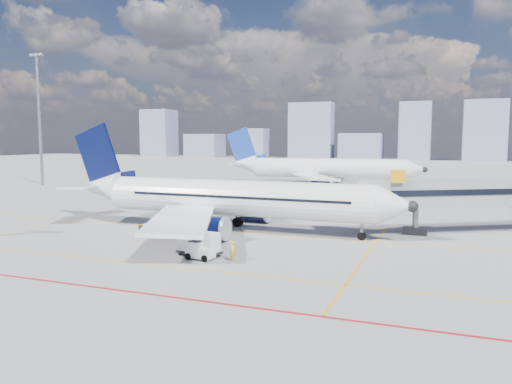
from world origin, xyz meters
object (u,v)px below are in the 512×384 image
cargo_dolly (199,243)px  ramp_worker (233,251)px  second_aircraft (320,168)px  baggage_tug (199,250)px  main_aircraft (222,198)px  belt_loader (159,229)px

cargo_dolly → ramp_worker: size_ratio=2.42×
second_aircraft → baggage_tug: second_aircraft is taller
baggage_tug → ramp_worker: ramp_worker is taller
main_aircraft → second_aircraft: second_aircraft is taller
main_aircraft → belt_loader: (-4.37, -4.75, -2.59)m
second_aircraft → baggage_tug: size_ratio=18.40×
main_aircraft → ramp_worker: main_aircraft is taller
second_aircraft → ramp_worker: second_aircraft is taller
ramp_worker → main_aircraft: bearing=27.5°
second_aircraft → cargo_dolly: (6.09, -63.77, -2.19)m
cargo_dolly → baggage_tug: bearing=-52.7°
main_aircraft → baggage_tug: main_aircraft is taller
second_aircraft → belt_loader: (-1.31, -57.73, -2.58)m
second_aircraft → belt_loader: 57.80m
baggage_tug → ramp_worker: (2.60, 0.41, 0.07)m
main_aircraft → belt_loader: 6.95m
baggage_tug → cargo_dolly: size_ratio=0.60×
second_aircraft → cargo_dolly: size_ratio=11.06×
main_aircraft → second_aircraft: bearing=94.2°
second_aircraft → baggage_tug: 65.12m
baggage_tug → ramp_worker: size_ratio=1.46×
main_aircraft → ramp_worker: 13.14m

